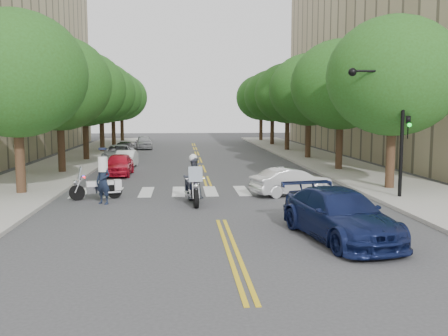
{
  "coord_description": "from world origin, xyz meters",
  "views": [
    {
      "loc": [
        -1.39,
        -17.51,
        3.93
      ],
      "look_at": [
        0.54,
        5.11,
        1.3
      ],
      "focal_mm": 40.0,
      "sensor_mm": 36.0,
      "label": 1
    }
  ],
  "objects": [
    {
      "name": "sidewalk_right",
      "position": [
        9.5,
        22.0,
        0.07
      ],
      "size": [
        5.0,
        60.0,
        0.15
      ],
      "primitive_type": "cube",
      "color": "#9E9991",
      "rests_on": "ground"
    },
    {
      "name": "tree_r_3",
      "position": [
        8.8,
        30.0,
        5.55
      ],
      "size": [
        6.4,
        6.4,
        8.45
      ],
      "color": "#382316",
      "rests_on": "ground"
    },
    {
      "name": "tree_l_1",
      "position": [
        -8.8,
        14.0,
        5.55
      ],
      "size": [
        6.4,
        6.4,
        8.45
      ],
      "color": "#382316",
      "rests_on": "ground"
    },
    {
      "name": "parked_car_e",
      "position": [
        -5.2,
        34.0,
        0.69
      ],
      "size": [
        2.04,
        4.2,
        1.38
      ],
      "primitive_type": "imported",
      "rotation": [
        0.0,
        0.0,
        0.1
      ],
      "color": "#9FA0A5",
      "rests_on": "ground"
    },
    {
      "name": "sidewalk_left",
      "position": [
        -9.5,
        22.0,
        0.07
      ],
      "size": [
        5.0,
        60.0,
        0.15
      ],
      "primitive_type": "cube",
      "color": "#9E9991",
      "rests_on": "ground"
    },
    {
      "name": "parked_car_d",
      "position": [
        -6.3,
        25.24,
        0.61
      ],
      "size": [
        2.11,
        4.34,
        1.22
      ],
      "primitive_type": "imported",
      "rotation": [
        0.0,
        0.0,
        -0.1
      ],
      "color": "black",
      "rests_on": "ground"
    },
    {
      "name": "tree_r_4",
      "position": [
        8.8,
        38.0,
        5.55
      ],
      "size": [
        6.4,
        6.4,
        8.45
      ],
      "color": "#382316",
      "rests_on": "ground"
    },
    {
      "name": "tree_r_1",
      "position": [
        8.8,
        14.0,
        5.55
      ],
      "size": [
        6.4,
        6.4,
        8.45
      ],
      "color": "#382316",
      "rests_on": "ground"
    },
    {
      "name": "ground",
      "position": [
        0.0,
        0.0,
        0.0
      ],
      "size": [
        140.0,
        140.0,
        0.0
      ],
      "primitive_type": "plane",
      "color": "#38383A",
      "rests_on": "ground"
    },
    {
      "name": "tree_r_0",
      "position": [
        8.8,
        6.0,
        5.55
      ],
      "size": [
        6.4,
        6.4,
        8.45
      ],
      "color": "#382316",
      "rests_on": "ground"
    },
    {
      "name": "traffic_signal_pole",
      "position": [
        7.72,
        3.5,
        3.72
      ],
      "size": [
        2.82,
        0.42,
        6.0
      ],
      "color": "black",
      "rests_on": "ground"
    },
    {
      "name": "tree_l_5",
      "position": [
        -8.8,
        46.0,
        5.55
      ],
      "size": [
        6.4,
        6.4,
        8.45
      ],
      "color": "#382316",
      "rests_on": "ground"
    },
    {
      "name": "tree_l_4",
      "position": [
        -8.8,
        38.0,
        5.55
      ],
      "size": [
        6.4,
        6.4,
        8.45
      ],
      "color": "#382316",
      "rests_on": "ground"
    },
    {
      "name": "tree_l_2",
      "position": [
        -8.8,
        22.0,
        5.55
      ],
      "size": [
        6.4,
        6.4,
        8.45
      ],
      "color": "#382316",
      "rests_on": "ground"
    },
    {
      "name": "parked_car_b",
      "position": [
        -5.2,
        16.99,
        0.59
      ],
      "size": [
        1.43,
        3.65,
        1.18
      ],
      "primitive_type": "imported",
      "rotation": [
        0.0,
        0.0,
        -0.05
      ],
      "color": "white",
      "rests_on": "ground"
    },
    {
      "name": "tree_l_0",
      "position": [
        -8.8,
        6.0,
        5.55
      ],
      "size": [
        6.4,
        6.4,
        8.45
      ],
      "color": "#382316",
      "rests_on": "ground"
    },
    {
      "name": "tree_l_3",
      "position": [
        -8.8,
        30.0,
        5.55
      ],
      "size": [
        6.4,
        6.4,
        8.45
      ],
      "color": "#382316",
      "rests_on": "ground"
    },
    {
      "name": "parked_car_c",
      "position": [
        -6.0,
        19.5,
        0.71
      ],
      "size": [
        2.78,
        5.26,
        1.41
      ],
      "primitive_type": "imported",
      "rotation": [
        0.0,
        0.0,
        0.09
      ],
      "color": "#969A9D",
      "rests_on": "ground"
    },
    {
      "name": "tree_r_5",
      "position": [
        8.8,
        46.0,
        5.55
      ],
      "size": [
        6.4,
        6.4,
        8.45
      ],
      "color": "#382316",
      "rests_on": "ground"
    },
    {
      "name": "officer_standing",
      "position": [
        -4.68,
        3.56,
        0.96
      ],
      "size": [
        0.84,
        0.76,
        1.92
      ],
      "primitive_type": "imported",
      "rotation": [
        0.0,
        0.0,
        -0.57
      ],
      "color": "#151E31",
      "rests_on": "ground"
    },
    {
      "name": "parked_car_a",
      "position": [
        -5.2,
        13.0,
        0.66
      ],
      "size": [
        1.6,
        3.92,
        1.33
      ],
      "primitive_type": "imported",
      "rotation": [
        0.0,
        0.0,
        -0.01
      ],
      "color": "red",
      "rests_on": "ground"
    },
    {
      "name": "motorcycle_parked",
      "position": [
        -5.0,
        4.78,
        0.52
      ],
      "size": [
        2.25,
        0.96,
        1.48
      ],
      "rotation": [
        0.0,
        0.0,
        1.84
      ],
      "color": "black",
      "rests_on": "ground"
    },
    {
      "name": "convertible",
      "position": [
        3.71,
        5.16,
        0.63
      ],
      "size": [
        4.07,
        2.54,
        1.26
      ],
      "primitive_type": "imported",
      "rotation": [
        0.0,
        0.0,
        1.91
      ],
      "color": "silver",
      "rests_on": "ground"
    },
    {
      "name": "motorcycle_police",
      "position": [
        -0.91,
        3.36,
        0.94
      ],
      "size": [
        0.92,
        2.6,
        2.12
      ],
      "rotation": [
        0.0,
        0.0,
        3.23
      ],
      "color": "black",
      "rests_on": "ground"
    },
    {
      "name": "tree_r_2",
      "position": [
        8.8,
        22.0,
        5.55
      ],
      "size": [
        6.4,
        6.4,
        8.45
      ],
      "color": "#382316",
      "rests_on": "ground"
    },
    {
      "name": "sedan_blue",
      "position": [
        3.41,
        -2.91,
        0.76
      ],
      "size": [
        3.04,
        5.52,
        1.51
      ],
      "primitive_type": "imported",
      "rotation": [
        0.0,
        0.0,
        0.18
      ],
      "color": "#101A46",
      "rests_on": "ground"
    }
  ]
}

